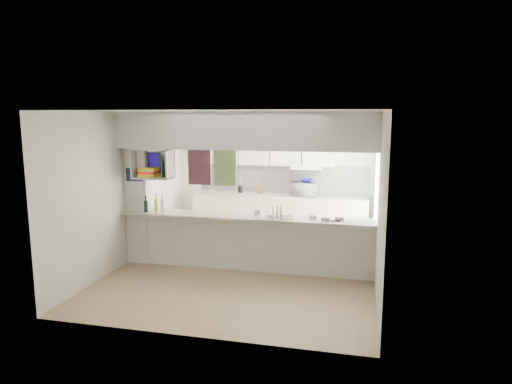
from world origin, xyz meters
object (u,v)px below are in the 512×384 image
(microwave, at_px, (304,189))
(dish_rack, at_px, (280,213))
(bowl, at_px, (307,180))
(wine_bottles, at_px, (155,205))

(microwave, xyz_separation_m, dish_rack, (-0.13, -2.12, -0.05))
(dish_rack, bearing_deg, bowl, 70.42)
(bowl, relative_size, dish_rack, 0.50)
(microwave, height_order, bowl, bowl)
(wine_bottles, bearing_deg, dish_rack, 0.90)
(bowl, bearing_deg, microwave, -178.79)
(bowl, xyz_separation_m, dish_rack, (-0.18, -2.12, -0.23))
(microwave, height_order, wine_bottles, wine_bottles)
(microwave, relative_size, bowl, 2.11)
(microwave, distance_m, bowl, 0.18)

